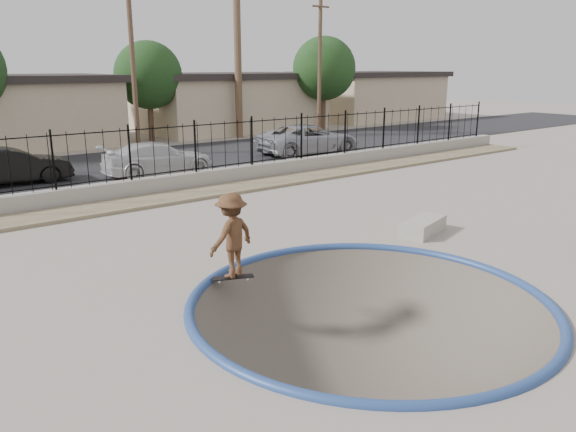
% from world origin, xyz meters
% --- Properties ---
extents(ground, '(120.00, 120.00, 2.20)m').
position_xyz_m(ground, '(0.00, 12.00, -1.10)').
color(ground, gray).
rests_on(ground, ground).
extents(bowl_pit, '(6.84, 6.84, 1.80)m').
position_xyz_m(bowl_pit, '(0.00, -1.00, 0.00)').
color(bowl_pit, '#4F463C').
rests_on(bowl_pit, ground).
extents(coping_ring, '(7.04, 7.04, 0.20)m').
position_xyz_m(coping_ring, '(0.00, -1.00, 0.00)').
color(coping_ring, navy).
rests_on(coping_ring, ground).
extents(rock_strip, '(42.00, 1.60, 0.11)m').
position_xyz_m(rock_strip, '(0.00, 9.20, 0.06)').
color(rock_strip, '#928460').
rests_on(rock_strip, ground).
extents(retaining_wall, '(42.00, 0.45, 0.60)m').
position_xyz_m(retaining_wall, '(0.00, 10.30, 0.30)').
color(retaining_wall, gray).
rests_on(retaining_wall, ground).
extents(fence, '(40.00, 0.04, 1.80)m').
position_xyz_m(fence, '(0.00, 10.30, 1.50)').
color(fence, black).
rests_on(fence, retaining_wall).
extents(street, '(90.00, 8.00, 0.04)m').
position_xyz_m(street, '(0.00, 17.00, 0.02)').
color(street, black).
rests_on(street, ground).
extents(house_center, '(10.60, 8.60, 3.90)m').
position_xyz_m(house_center, '(0.00, 26.50, 1.97)').
color(house_center, tan).
rests_on(house_center, ground).
extents(house_east, '(12.60, 8.60, 3.90)m').
position_xyz_m(house_east, '(14.00, 26.50, 1.97)').
color(house_east, tan).
rests_on(house_east, ground).
extents(house_east_far, '(11.60, 8.60, 3.90)m').
position_xyz_m(house_east_far, '(28.00, 26.50, 1.97)').
color(house_east_far, tan).
rests_on(house_east_far, ground).
extents(palm_right, '(2.30, 2.30, 10.30)m').
position_xyz_m(palm_right, '(12.00, 22.00, 7.33)').
color(palm_right, brown).
rests_on(palm_right, ground).
extents(utility_pole_mid, '(1.70, 0.24, 9.50)m').
position_xyz_m(utility_pole_mid, '(4.00, 19.00, 4.96)').
color(utility_pole_mid, '#473323').
rests_on(utility_pole_mid, ground).
extents(utility_pole_right, '(1.70, 0.24, 9.00)m').
position_xyz_m(utility_pole_right, '(16.00, 19.00, 4.70)').
color(utility_pole_right, '#473323').
rests_on(utility_pole_right, ground).
extents(street_tree_mid, '(3.96, 3.96, 5.83)m').
position_xyz_m(street_tree_mid, '(7.00, 24.00, 3.84)').
color(street_tree_mid, '#473323').
rests_on(street_tree_mid, ground).
extents(street_tree_right, '(4.32, 4.32, 6.36)m').
position_xyz_m(street_tree_right, '(19.00, 22.00, 4.19)').
color(street_tree_right, '#473323').
rests_on(street_tree_right, ground).
extents(skater, '(1.28, 0.93, 1.79)m').
position_xyz_m(skater, '(-1.45, 1.60, 0.90)').
color(skater, brown).
rests_on(skater, ground).
extents(skateboard, '(0.90, 0.55, 0.08)m').
position_xyz_m(skateboard, '(-1.45, 1.60, 0.06)').
color(skateboard, black).
rests_on(skateboard, ground).
extents(concrete_ledge, '(1.73, 1.12, 0.40)m').
position_xyz_m(concrete_ledge, '(4.47, 1.35, 0.20)').
color(concrete_ledge, '#9B9789').
rests_on(concrete_ledge, ground).
extents(car_b, '(4.23, 1.63, 1.37)m').
position_xyz_m(car_b, '(-2.76, 15.00, 0.72)').
color(car_b, black).
rests_on(car_b, street).
extents(car_c, '(4.72, 2.28, 1.33)m').
position_xyz_m(car_c, '(2.46, 13.40, 0.70)').
color(car_c, silver).
rests_on(car_c, street).
extents(car_d, '(5.58, 2.90, 1.50)m').
position_xyz_m(car_d, '(10.91, 13.88, 0.79)').
color(car_d, '#9B9DA3').
rests_on(car_d, street).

